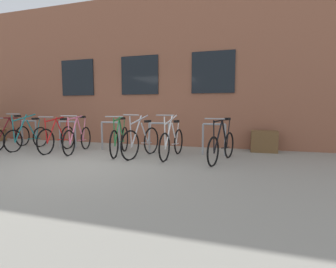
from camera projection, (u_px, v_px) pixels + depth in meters
ground_plane at (83, 164)px, 5.46m from camera, size 42.00×42.00×0.00m
storefront_building at (165, 80)px, 10.91m from camera, size 28.00×5.62×4.87m
bike_rack at (111, 133)px, 7.33m from camera, size 6.62×0.05×0.84m
bicycle_white at (172, 142)px, 6.26m from camera, size 0.44×1.75×1.10m
bicycle_teal at (28, 137)px, 7.50m from camera, size 0.44×1.70×1.10m
bicycle_red at (58, 138)px, 7.09m from camera, size 0.44×1.71×1.03m
bicycle_green at (120, 140)px, 6.65m from camera, size 0.53×1.73×1.05m
bicycle_maroon at (10, 136)px, 7.66m from camera, size 0.46×1.72×1.03m
bicycle_silver at (141, 141)px, 6.34m from camera, size 0.47×1.68×1.10m
bicycle_pink at (78, 138)px, 7.01m from camera, size 0.53×1.74×1.06m
bicycle_black at (222, 145)px, 5.76m from camera, size 0.57×1.70×1.03m
planter_box at (264, 141)px, 7.02m from camera, size 0.70×0.44×0.60m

